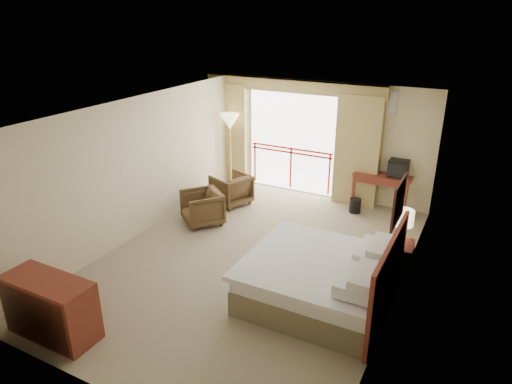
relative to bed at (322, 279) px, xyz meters
The scene contains 29 objects.
floor 1.66m from the bed, 158.15° to the left, with size 7.00×7.00×0.00m, color #80745B.
ceiling 2.83m from the bed, 158.15° to the left, with size 7.00×7.00×0.00m, color white.
wall_back 4.47m from the bed, 110.05° to the left, with size 5.00×5.00×0.00m, color beige.
wall_front 3.41m from the bed, 117.29° to the right, with size 5.00×5.00×0.00m, color beige.
wall_left 4.16m from the bed, behind, with size 7.00×7.00×0.00m, color beige.
wall_right 1.52m from the bed, 30.87° to the left, with size 7.00×7.00×0.00m, color beige.
balcony_door 4.75m from the bed, 119.37° to the left, with size 2.40×2.40×0.00m, color white.
balcony_railing 4.68m from the bed, 119.49° to the left, with size 2.09×0.03×1.02m.
curtain_left 5.65m from the bed, 134.97° to the left, with size 1.00×0.26×2.50m, color #9A854D.
curtain_right 4.10m from the bed, 99.29° to the left, with size 1.00×0.26×2.50m, color #9A854D.
valance 5.08m from the bed, 119.98° to the left, with size 4.40×0.22×0.28m, color #9A854D.
hvac_vent 4.53m from the bed, 92.76° to the left, with size 0.50×0.04×0.50m, color silver.
bed is the anchor object (origin of this frame).
headboard 1.00m from the bed, ahead, with size 0.06×2.10×1.30m, color #5C1E16.
framed_art 1.77m from the bed, ahead, with size 0.04×0.72×0.60m.
nightstand 1.52m from the bed, 53.99° to the left, with size 0.44×0.52×0.62m, color #5C1E16.
table_lamp 1.70m from the bed, 55.07° to the left, with size 0.32×0.32×0.56m.
phone 1.39m from the bed, 51.98° to the left, with size 0.16×0.12×0.07m, color black.
desk 4.01m from the bed, 90.46° to the left, with size 1.24×0.60×0.81m.
tv 3.99m from the bed, 86.10° to the left, with size 0.41×0.33×0.37m.
coffee_maker 4.00m from the bed, 95.53° to the left, with size 0.13×0.13×0.29m, color black.
cup 3.93m from the bed, 93.41° to the left, with size 0.07×0.07×0.10m, color white.
wastebasket 3.49m from the bed, 97.80° to the left, with size 0.25×0.25×0.32m, color black.
armchair_far 4.10m from the bed, 140.29° to the left, with size 0.75×0.77×0.70m, color #402D17.
armchair_near 3.48m from the bed, 155.53° to the left, with size 0.75×0.77×0.70m, color #402D17.
side_table 3.95m from the bed, 150.69° to the left, with size 0.47×0.47×0.52m.
book 3.95m from the bed, 150.69° to the left, with size 0.16×0.22×0.02m, color white.
floor_lamp 5.28m from the bed, 136.18° to the left, with size 0.47×0.47×1.85m.
dresser 3.87m from the bed, 140.57° to the right, with size 1.30×0.55×0.87m.
Camera 1 is at (3.35, -6.31, 4.20)m, focal length 32.00 mm.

